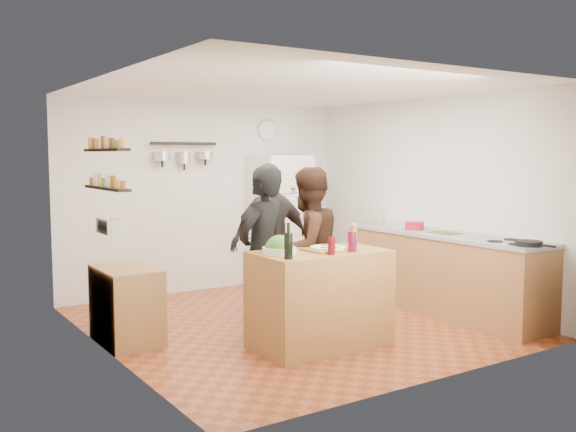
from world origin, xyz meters
TOP-DOWN VIEW (x-y plane):
  - room_shell at (0.00, 0.39)m, footprint 4.20×4.20m
  - prep_island at (-0.26, -0.84)m, footprint 1.25×0.72m
  - pizza_board at (-0.18, -0.86)m, footprint 0.42×0.34m
  - pizza at (-0.18, -0.86)m, footprint 0.34×0.34m
  - salad_bowl at (-0.68, -0.79)m, footprint 0.31×0.31m
  - wine_bottle at (-0.76, -1.06)m, footprint 0.07×0.07m
  - wine_glass_near at (-0.31, -1.08)m, footprint 0.07×0.07m
  - wine_glass_far at (-0.04, -1.04)m, footprint 0.08×0.08m
  - pepper_mill at (0.19, -0.79)m, footprint 0.06×0.06m
  - salt_canister at (0.04, -0.96)m, footprint 0.07×0.07m
  - person_left at (-0.60, -0.35)m, footprint 0.73×0.62m
  - person_center at (-0.05, -0.34)m, footprint 0.91×0.76m
  - person_back at (-0.11, 0.27)m, footprint 1.03×0.47m
  - counter_run at (1.70, -0.55)m, footprint 0.63×2.63m
  - stove_top at (1.70, -1.50)m, footprint 0.60×0.62m
  - skillet at (1.60, -1.75)m, footprint 0.26×0.26m
  - sink at (1.70, 0.30)m, footprint 0.50×0.80m
  - cutting_board at (1.70, -0.56)m, footprint 0.30×0.40m
  - red_bowl at (1.65, -0.13)m, footprint 0.22×0.22m
  - fridge at (0.95, 1.75)m, footprint 0.70×0.68m
  - wall_clock at (0.95, 2.08)m, footprint 0.30×0.03m
  - spice_shelf_lower at (-1.93, 0.20)m, footprint 0.12×1.00m
  - spice_shelf_upper at (-1.93, 0.20)m, footprint 0.12×1.00m
  - produce_basket at (-1.90, 0.20)m, footprint 0.18×0.35m
  - side_table at (-1.74, 0.28)m, footprint 0.50×0.80m
  - pot_rack at (-0.35, 2.00)m, footprint 0.90×0.04m

SIDE VIEW (x-z plane):
  - side_table at x=-1.74m, z-range 0.00..0.73m
  - counter_run at x=1.70m, z-range 0.00..0.90m
  - prep_island at x=-0.26m, z-range 0.00..0.91m
  - person_center at x=-0.05m, z-range 0.00..1.68m
  - person_left at x=-0.60m, z-range 0.00..1.70m
  - person_back at x=-0.11m, z-range 0.00..1.72m
  - fridge at x=0.95m, z-range 0.00..1.80m
  - stove_top at x=1.70m, z-range 0.90..0.92m
  - cutting_board at x=1.70m, z-range 0.90..0.92m
  - sink at x=1.70m, z-range 0.90..0.93m
  - pizza_board at x=-0.18m, z-range 0.91..0.93m
  - pizza at x=-0.18m, z-range 0.93..0.95m
  - salad_bowl at x=-0.68m, z-range 0.91..0.97m
  - skillet at x=1.60m, z-range 0.92..0.97m
  - red_bowl at x=1.65m, z-range 0.92..1.01m
  - salt_canister at x=0.04m, z-range 0.91..1.02m
  - wine_glass_near at x=-0.31m, z-range 0.91..1.07m
  - pepper_mill at x=0.19m, z-range 0.91..1.09m
  - wine_glass_far at x=-0.04m, z-range 0.91..1.10m
  - wine_bottle at x=-0.76m, z-range 0.91..1.14m
  - produce_basket at x=-1.90m, z-range 1.08..1.22m
  - room_shell at x=0.00m, z-range -0.85..3.35m
  - spice_shelf_lower at x=-1.93m, z-range 1.49..1.51m
  - spice_shelf_upper at x=-1.93m, z-range 1.84..1.86m
  - pot_rack at x=-0.35m, z-range 1.93..1.97m
  - wall_clock at x=0.95m, z-range 2.00..2.30m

